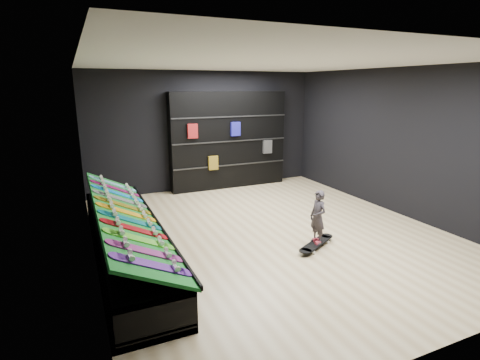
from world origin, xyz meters
name	(u,v)px	position (x,y,z in m)	size (l,w,h in m)	color
floor	(269,232)	(0.00, 0.00, 0.00)	(6.00, 7.00, 0.01)	#CEBA8B
ceiling	(273,62)	(0.00, 0.00, 3.00)	(6.00, 7.00, 0.01)	white
wall_back	(205,131)	(0.00, 3.50, 1.50)	(6.00, 0.02, 3.00)	black
wall_front	(454,211)	(0.00, -3.50, 1.50)	(6.00, 0.02, 3.00)	black
wall_left	(86,167)	(-3.00, 0.00, 1.50)	(0.02, 7.00, 3.00)	black
wall_right	(398,142)	(3.00, 0.00, 1.50)	(0.02, 7.00, 3.00)	black
display_rack	(125,243)	(-2.55, 0.00, 0.25)	(0.90, 4.50, 0.50)	black
turf_ramp	(127,214)	(-2.50, 0.00, 0.71)	(1.00, 4.50, 0.04)	#0E5E1B
back_shelving	(229,140)	(0.58, 3.32, 1.25)	(3.11, 0.36, 2.49)	black
floor_skateboard	(316,245)	(0.40, -0.92, 0.05)	(0.98, 0.22, 0.09)	black
child	(317,227)	(0.40, -0.92, 0.36)	(0.20, 0.14, 0.54)	black
display_board_0	(152,265)	(-2.49, -1.90, 0.74)	(0.98, 0.22, 0.09)	purple
display_board_1	(146,251)	(-2.49, -1.52, 0.74)	(0.98, 0.22, 0.09)	#2626BF
display_board_2	(140,239)	(-2.49, -1.14, 0.74)	(0.98, 0.22, 0.09)	green
display_board_3	(135,229)	(-2.49, -0.76, 0.74)	(0.98, 0.22, 0.09)	red
display_board_4	(131,220)	(-2.49, -0.38, 0.74)	(0.98, 0.22, 0.09)	#0C8C99
display_board_5	(127,212)	(-2.49, 0.00, 0.74)	(0.98, 0.22, 0.09)	orange
display_board_6	(124,205)	(-2.49, 0.38, 0.74)	(0.98, 0.22, 0.09)	yellow
display_board_7	(121,199)	(-2.49, 0.76, 0.74)	(0.98, 0.22, 0.09)	black
display_board_8	(118,194)	(-2.49, 1.14, 0.74)	(0.98, 0.22, 0.09)	blue
display_board_9	(116,188)	(-2.49, 1.52, 0.74)	(0.98, 0.22, 0.09)	#E5198C
display_board_10	(114,184)	(-2.49, 1.90, 0.74)	(0.98, 0.22, 0.09)	#0CB2E5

